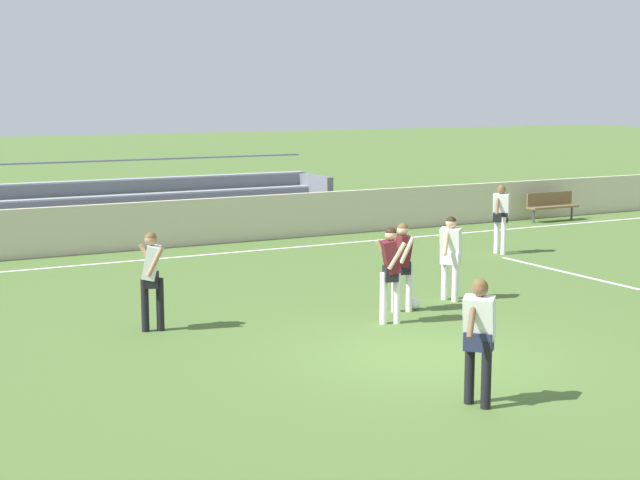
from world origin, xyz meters
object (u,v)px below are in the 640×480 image
(bench_far_right, at_px, (552,204))
(player_white_on_ball, at_px, (501,213))
(bleacher_stand, at_px, (7,214))
(player_dark_overlapping, at_px, (390,267))
(player_dark_pressing_high, at_px, (402,259))
(soccer_ball, at_px, (414,304))
(player_white_challenging, at_px, (479,331))
(player_white_deep_cover, at_px, (152,272))
(player_white_dropping_back, at_px, (451,251))

(bench_far_right, relative_size, player_white_on_ball, 1.04)
(bleacher_stand, height_order, player_dark_overlapping, bleacher_stand)
(player_dark_pressing_high, xyz_separation_m, soccer_ball, (0.30, 0.04, -0.86))
(player_white_on_ball, bearing_deg, soccer_ball, -142.05)
(bleacher_stand, bearing_deg, player_dark_overlapping, -69.85)
(bleacher_stand, bearing_deg, player_white_challenging, -79.73)
(player_dark_overlapping, xyz_separation_m, player_white_on_ball, (6.35, 4.90, 0.03))
(bleacher_stand, relative_size, soccer_ball, 82.24)
(player_white_deep_cover, relative_size, player_white_on_ball, 0.98)
(bleacher_stand, xyz_separation_m, player_white_deep_cover, (0.48, -10.23, 0.13))
(player_dark_overlapping, bearing_deg, player_white_deep_cover, 159.19)
(player_white_dropping_back, height_order, player_white_challenging, player_white_challenging)
(player_white_on_ball, bearing_deg, bench_far_right, 37.74)
(player_white_on_ball, height_order, soccer_ball, player_white_on_ball)
(player_dark_pressing_high, bearing_deg, player_white_on_ball, 36.71)
(bench_far_right, height_order, soccer_ball, bench_far_right)
(player_white_challenging, height_order, soccer_ball, player_white_challenging)
(player_white_challenging, height_order, player_white_on_ball, player_white_on_ball)
(soccer_ball, bearing_deg, bleacher_stand, 115.68)
(player_dark_pressing_high, relative_size, player_white_challenging, 0.99)
(bleacher_stand, distance_m, bench_far_right, 16.22)
(player_white_challenging, height_order, player_dark_overlapping, player_dark_overlapping)
(soccer_ball, bearing_deg, player_white_challenging, -115.45)
(player_dark_overlapping, bearing_deg, player_white_challenging, -108.02)
(bleacher_stand, xyz_separation_m, soccer_ball, (5.27, -10.96, -0.76))
(bleacher_stand, distance_m, soccer_ball, 12.19)
(bleacher_stand, distance_m, player_white_challenging, 16.22)
(player_dark_pressing_high, relative_size, player_dark_overlapping, 0.97)
(player_white_on_ball, bearing_deg, bleacher_stand, 147.48)
(bleacher_stand, xyz_separation_m, player_white_challenging, (2.89, -15.96, 0.11))
(player_dark_overlapping, bearing_deg, player_white_dropping_back, 27.09)
(player_dark_pressing_high, distance_m, player_white_deep_cover, 4.55)
(player_dark_pressing_high, bearing_deg, player_white_deep_cover, 170.26)
(bleacher_stand, bearing_deg, bench_far_right, -9.29)
(player_white_dropping_back, height_order, player_white_deep_cover, player_white_deep_cover)
(bench_far_right, bearing_deg, bleacher_stand, 170.71)
(player_white_challenging, xyz_separation_m, soccer_ball, (2.38, 5.00, -0.88))
(player_white_deep_cover, height_order, soccer_ball, player_white_deep_cover)
(player_dark_pressing_high, relative_size, player_white_deep_cover, 0.97)
(player_white_dropping_back, xyz_separation_m, player_dark_pressing_high, (-1.34, -0.36, -0.00))
(player_dark_overlapping, distance_m, soccer_ball, 1.51)
(bleacher_stand, distance_m, player_dark_overlapping, 12.44)
(player_dark_pressing_high, bearing_deg, bench_far_right, 37.22)
(player_white_dropping_back, relative_size, player_white_deep_cover, 0.98)
(bleacher_stand, bearing_deg, player_dark_pressing_high, -65.70)
(player_white_dropping_back, bearing_deg, bench_far_right, 39.59)
(player_dark_overlapping, bearing_deg, player_white_on_ball, 37.65)
(bench_far_right, relative_size, soccer_ball, 8.18)
(player_white_deep_cover, distance_m, player_white_on_ball, 10.72)
(player_white_deep_cover, bearing_deg, player_white_dropping_back, -4.05)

